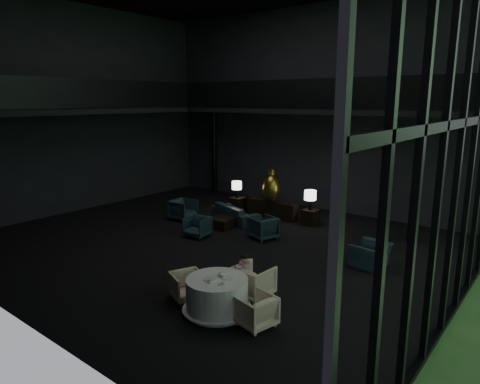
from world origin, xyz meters
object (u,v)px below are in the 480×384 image
Objects in this scene: dining_chair_east at (256,311)px; lounge_armchair_south at (197,226)px; side_table_right at (310,217)px; sofa at (235,210)px; child at (245,266)px; dining_chair_west at (188,286)px; bronze_urn at (271,188)px; table_lamp_left at (237,186)px; dining_table at (217,298)px; lounge_armchair_west at (183,208)px; lounge_armchair_east at (263,226)px; window_armchair at (370,252)px; side_table_left at (238,204)px; dining_chair_north at (254,279)px; console at (273,209)px; coffee_table at (221,223)px; table_lamp_right at (310,196)px.

lounge_armchair_south is at bearing -112.23° from dining_chair_east.
side_table_right is 0.26× the size of sofa.
dining_chair_west is at bearing 45.65° from child.
dining_chair_east is 1.05× the size of dining_chair_west.
bronze_urn is 2.00× the size of dining_chair_west.
table_lamp_left is 8.31m from dining_table.
bronze_urn reaches higher than dining_table.
lounge_armchair_west reaches higher than lounge_armchair_south.
window_armchair is at bearing 105.66° from lounge_armchair_east.
bronze_urn is at bearing -0.19° from side_table_left.
dining_chair_west is (-1.06, -1.04, -0.11)m from dining_chair_north.
dining_chair_north is (3.40, -5.81, 0.09)m from console.
dining_table is at bearing -15.64° from window_armchair.
dining_chair_east is (5.82, -6.66, -0.73)m from table_lamp_left.
console is 0.86m from bronze_urn.
coffee_table is 6.69m from dining_chair_east.
lounge_armchair_east is 5.06m from dining_table.
lounge_armchair_east is at bearing -100.72° from table_lamp_right.
lounge_armchair_west is (-0.85, -2.21, 0.16)m from side_table_left.
coffee_table is (-0.64, -2.24, -0.14)m from console.
table_lamp_left reaches higher than console.
table_lamp_right reaches higher than dining_table.
dining_chair_north is (1.80, -5.84, 0.14)m from side_table_right.
console is 6.77m from child.
bronze_urn is at bearing -90.00° from console.
table_lamp_right is 0.78× the size of lounge_armchair_west.
table_lamp_right reaches higher than lounge_armchair_east.
side_table_left is (-1.60, 0.01, -0.88)m from bronze_urn.
child is (-0.02, 0.97, 0.40)m from dining_table.
child is at bearing 47.75° from lounge_armchair_east.
table_lamp_right is 2.78m from sofa.
lounge_armchair_south is (0.20, -2.22, -0.07)m from sofa.
lounge_armchair_west is 7.31m from dining_table.
lounge_armchair_east is 0.54× the size of dining_table.
table_lamp_left is 2.38m from lounge_armchair_west.
dining_chair_east is (4.86, -4.60, 0.14)m from coffee_table.
lounge_armchair_west is 1.63× the size of child.
coffee_table is 5.38m from child.
window_armchair is 4.71m from dining_table.
bronze_urn is 1.61m from table_lamp_right.
sofa reaches higher than dining_chair_east.
coffee_table is (1.81, 0.09, -0.27)m from lounge_armchair_west.
lounge_armchair_east is 1.44× the size of child.
sofa is at bearing -152.84° from table_lamp_right.
dining_table is at bearing -134.38° from lounge_armchair_west.
coffee_table is at bearing -105.93° from console.
lounge_armchair_west is at bearing -177.24° from coffee_table.
dining_chair_east is at bearing 3.22° from dining_table.
bronze_urn is 1.34× the size of window_armchair.
side_table_left is at bearing -178.48° from table_lamp_right.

